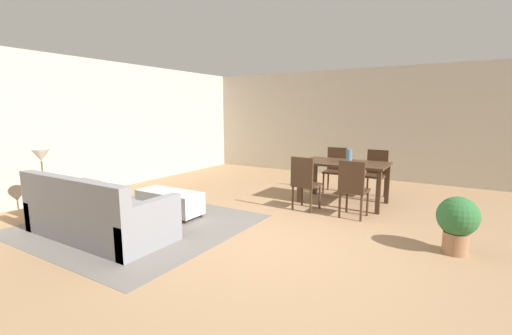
{
  "coord_description": "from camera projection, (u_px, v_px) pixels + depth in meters",
  "views": [
    {
      "loc": [
        2.03,
        -3.75,
        1.68
      ],
      "look_at": [
        -1.17,
        1.52,
        0.65
      ],
      "focal_mm": 24.05,
      "sensor_mm": 36.0,
      "label": 1
    }
  ],
  "objects": [
    {
      "name": "wall_left",
      "position": [
        91.0,
        127.0,
        6.98
      ],
      "size": [
        0.12,
        11.0,
        2.7
      ],
      "primitive_type": "cube",
      "color": "#BCB2A0",
      "rests_on": "ground_plane"
    },
    {
      "name": "dining_chair_near_right",
      "position": [
        353.0,
        186.0,
        5.33
      ],
      "size": [
        0.41,
        0.41,
        0.92
      ],
      "color": "#422B1C",
      "rests_on": "ground_plane"
    },
    {
      "name": "potted_plant",
      "position": [
        457.0,
        221.0,
        4.02
      ],
      "size": [
        0.46,
        0.46,
        0.69
      ],
      "color": "#996B4C",
      "rests_on": "ground_plane"
    },
    {
      "name": "ottoman_table",
      "position": [
        170.0,
        201.0,
        5.52
      ],
      "size": [
        1.1,
        0.45,
        0.4
      ],
      "color": "silver",
      "rests_on": "ground_plane"
    },
    {
      "name": "ground_plane",
      "position": [
        272.0,
        241.0,
        4.48
      ],
      "size": [
        10.8,
        10.8,
        0.0
      ],
      "primitive_type": "plane",
      "color": "#9E7A56"
    },
    {
      "name": "area_rug",
      "position": [
        139.0,
        224.0,
        5.11
      ],
      "size": [
        3.0,
        2.8,
        0.01
      ],
      "primitive_type": "cube",
      "color": "slate",
      "rests_on": "ground_plane"
    },
    {
      "name": "dining_chair_far_right",
      "position": [
        376.0,
        171.0,
        6.67
      ],
      "size": [
        0.42,
        0.42,
        0.92
      ],
      "color": "#422B1C",
      "rests_on": "ground_plane"
    },
    {
      "name": "table_lamp",
      "position": [
        41.0,
        157.0,
        5.19
      ],
      "size": [
        0.26,
        0.26,
        0.53
      ],
      "color": "brown",
      "rests_on": "side_table"
    },
    {
      "name": "side_table",
      "position": [
        45.0,
        191.0,
        5.28
      ],
      "size": [
        0.4,
        0.4,
        0.58
      ],
      "color": "olive",
      "rests_on": "ground_plane"
    },
    {
      "name": "dining_chair_far_left",
      "position": [
        335.0,
        167.0,
        7.1
      ],
      "size": [
        0.42,
        0.42,
        0.92
      ],
      "color": "#422B1C",
      "rests_on": "ground_plane"
    },
    {
      "name": "couch",
      "position": [
        97.0,
        216.0,
        4.58
      ],
      "size": [
        2.1,
        0.92,
        0.86
      ],
      "color": "gray",
      "rests_on": "ground_plane"
    },
    {
      "name": "dining_chair_near_left",
      "position": [
        304.0,
        180.0,
        5.75
      ],
      "size": [
        0.43,
        0.43,
        0.92
      ],
      "color": "#422B1C",
      "rests_on": "ground_plane"
    },
    {
      "name": "dining_table",
      "position": [
        344.0,
        167.0,
        6.2
      ],
      "size": [
        1.51,
        0.88,
        0.76
      ],
      "color": "#422B1C",
      "rests_on": "ground_plane"
    },
    {
      "name": "vase_centerpiece",
      "position": [
        349.0,
        156.0,
        6.08
      ],
      "size": [
        0.1,
        0.1,
        0.24
      ],
      "primitive_type": "cylinder",
      "color": "slate",
      "rests_on": "dining_table"
    },
    {
      "name": "wall_back",
      "position": [
        369.0,
        124.0,
        8.47
      ],
      "size": [
        9.0,
        0.12,
        2.7
      ],
      "primitive_type": "cube",
      "color": "#BCB2A0",
      "rests_on": "ground_plane"
    }
  ]
}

